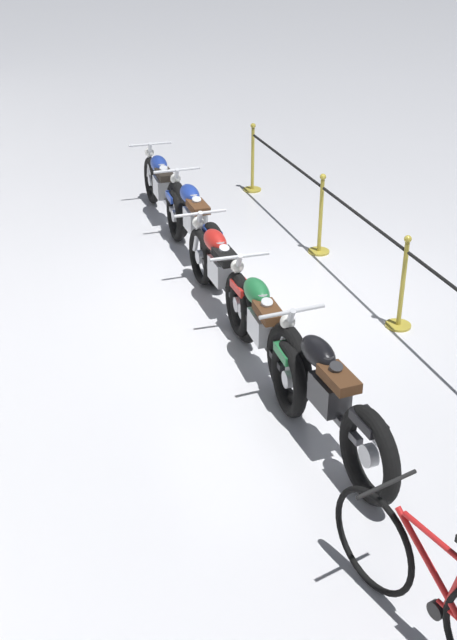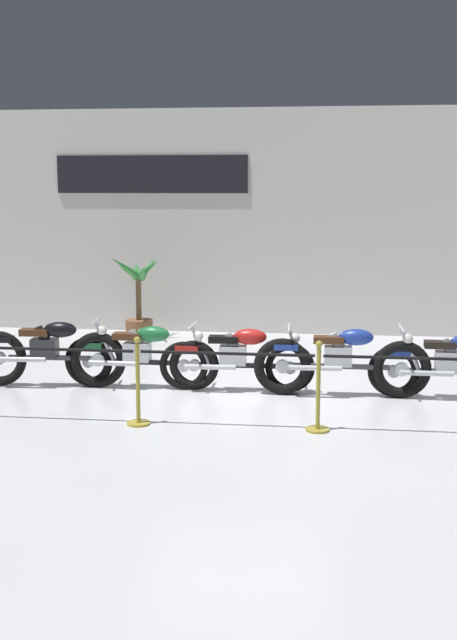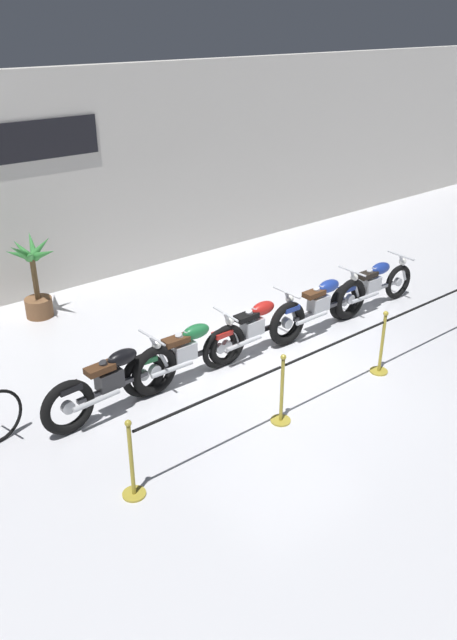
{
  "view_description": "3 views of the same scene",
  "coord_description": "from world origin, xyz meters",
  "px_view_note": "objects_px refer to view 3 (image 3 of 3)",
  "views": [
    {
      "loc": [
        -7.69,
        3.01,
        4.16
      ],
      "look_at": [
        -1.12,
        0.85,
        0.43
      ],
      "focal_mm": 45.0,
      "sensor_mm": 36.0,
      "label": 1
    },
    {
      "loc": [
        1.06,
        -10.03,
        2.79
      ],
      "look_at": [
        -0.21,
        0.68,
        0.97
      ],
      "focal_mm": 45.0,
      "sensor_mm": 36.0,
      "label": 2
    },
    {
      "loc": [
        -6.07,
        -6.17,
        5.05
      ],
      "look_at": [
        -0.89,
        0.27,
        0.98
      ],
      "focal_mm": 35.0,
      "sensor_mm": 36.0,
      "label": 3
    }
  ],
  "objects_px": {
    "motorcycle_green_1": "(187,353)",
    "potted_palm_left_of_row": "(34,278)",
    "motorcycle_blue_4": "(373,286)",
    "motorcycle_red_2": "(255,328)",
    "motorcycle_blue_3": "(321,306)",
    "stanchion_mid_right": "(381,352)",
    "stanchion_far_left": "(277,380)",
    "stanchion_mid_left": "(282,399)",
    "motorcycle_black_0": "(114,383)"
  },
  "relations": [
    {
      "from": "motorcycle_blue_3",
      "to": "stanchion_mid_left",
      "type": "relative_size",
      "value": 2.23
    },
    {
      "from": "motorcycle_blue_3",
      "to": "stanchion_mid_right",
      "type": "height_order",
      "value": "stanchion_mid_right"
    },
    {
      "from": "stanchion_far_left",
      "to": "stanchion_mid_left",
      "type": "height_order",
      "value": "same"
    },
    {
      "from": "motorcycle_blue_3",
      "to": "stanchion_far_left",
      "type": "distance_m",
      "value": 2.97
    },
    {
      "from": "motorcycle_red_2",
      "to": "motorcycle_blue_4",
      "type": "relative_size",
      "value": 0.96
    },
    {
      "from": "motorcycle_red_2",
      "to": "motorcycle_blue_4",
      "type": "bearing_deg",
      "value": -1.33
    },
    {
      "from": "motorcycle_green_1",
      "to": "motorcycle_blue_4",
      "type": "relative_size",
      "value": 0.99
    },
    {
      "from": "motorcycle_green_1",
      "to": "motorcycle_red_2",
      "type": "distance_m",
      "value": 1.34
    },
    {
      "from": "motorcycle_green_1",
      "to": "stanchion_mid_right",
      "type": "xyz_separation_m",
      "value": [
        2.45,
        -1.71,
        -0.1
      ]
    },
    {
      "from": "motorcycle_black_0",
      "to": "stanchion_far_left",
      "type": "xyz_separation_m",
      "value": [
        1.56,
        -1.63,
        0.22
      ]
    },
    {
      "from": "motorcycle_blue_3",
      "to": "stanchion_mid_left",
      "type": "distance_m",
      "value": 2.88
    },
    {
      "from": "stanchion_mid_right",
      "to": "motorcycle_blue_4",
      "type": "bearing_deg",
      "value": 42.68
    },
    {
      "from": "motorcycle_green_1",
      "to": "motorcycle_red_2",
      "type": "bearing_deg",
      "value": -0.58
    },
    {
      "from": "potted_palm_left_of_row",
      "to": "motorcycle_blue_3",
      "type": "bearing_deg",
      "value": -45.23
    },
    {
      "from": "motorcycle_blue_3",
      "to": "stanchion_far_left",
      "type": "bearing_deg",
      "value": -147.67
    },
    {
      "from": "motorcycle_green_1",
      "to": "stanchion_far_left",
      "type": "distance_m",
      "value": 1.74
    },
    {
      "from": "motorcycle_blue_3",
      "to": "motorcycle_black_0",
      "type": "bearing_deg",
      "value": 179.36
    },
    {
      "from": "motorcycle_red_2",
      "to": "motorcycle_blue_3",
      "type": "height_order",
      "value": "motorcycle_blue_3"
    },
    {
      "from": "potted_palm_left_of_row",
      "to": "stanchion_mid_right",
      "type": "bearing_deg",
      "value": -57.65
    },
    {
      "from": "motorcycle_green_1",
      "to": "potted_palm_left_of_row",
      "type": "relative_size",
      "value": 1.38
    },
    {
      "from": "motorcycle_blue_4",
      "to": "motorcycle_green_1",
      "type": "bearing_deg",
      "value": 178.91
    },
    {
      "from": "motorcycle_blue_4",
      "to": "stanchion_far_left",
      "type": "height_order",
      "value": "stanchion_far_left"
    },
    {
      "from": "motorcycle_blue_4",
      "to": "stanchion_far_left",
      "type": "distance_m",
      "value": 4.28
    },
    {
      "from": "motorcycle_red_2",
      "to": "potted_palm_left_of_row",
      "type": "xyz_separation_m",
      "value": [
        -2.2,
        3.54,
        0.31
      ]
    },
    {
      "from": "motorcycle_blue_3",
      "to": "stanchion_mid_right",
      "type": "distance_m",
      "value": 1.62
    },
    {
      "from": "motorcycle_red_2",
      "to": "stanchion_far_left",
      "type": "bearing_deg",
      "value": -122.6
    },
    {
      "from": "motorcycle_black_0",
      "to": "stanchion_far_left",
      "type": "distance_m",
      "value": 2.26
    },
    {
      "from": "motorcycle_black_0",
      "to": "stanchion_mid_left",
      "type": "distance_m",
      "value": 2.32
    },
    {
      "from": "motorcycle_green_1",
      "to": "motorcycle_blue_4",
      "type": "bearing_deg",
      "value": -1.09
    },
    {
      "from": "motorcycle_black_0",
      "to": "stanchion_mid_left",
      "type": "height_order",
      "value": "stanchion_mid_left"
    },
    {
      "from": "motorcycle_blue_4",
      "to": "stanchion_mid_left",
      "type": "distance_m",
      "value": 4.19
    },
    {
      "from": "motorcycle_green_1",
      "to": "motorcycle_blue_4",
      "type": "xyz_separation_m",
      "value": [
        4.21,
        -0.08,
        0.01
      ]
    },
    {
      "from": "potted_palm_left_of_row",
      "to": "stanchion_far_left",
      "type": "bearing_deg",
      "value": -77.91
    },
    {
      "from": "motorcycle_black_0",
      "to": "motorcycle_blue_3",
      "type": "bearing_deg",
      "value": -0.64
    },
    {
      "from": "motorcycle_red_2",
      "to": "motorcycle_blue_4",
      "type": "height_order",
      "value": "motorcycle_blue_4"
    },
    {
      "from": "motorcycle_red_2",
      "to": "motorcycle_black_0",
      "type": "bearing_deg",
      "value": -178.6
    },
    {
      "from": "motorcycle_black_0",
      "to": "stanchion_mid_right",
      "type": "distance_m",
      "value": 4.09
    },
    {
      "from": "stanchion_far_left",
      "to": "stanchion_mid_right",
      "type": "distance_m",
      "value": 2.22
    },
    {
      "from": "motorcycle_blue_4",
      "to": "stanchion_mid_left",
      "type": "relative_size",
      "value": 2.1
    },
    {
      "from": "motorcycle_blue_4",
      "to": "potted_palm_left_of_row",
      "type": "distance_m",
      "value": 6.23
    },
    {
      "from": "motorcycle_black_0",
      "to": "potted_palm_left_of_row",
      "type": "bearing_deg",
      "value": 83.05
    },
    {
      "from": "potted_palm_left_of_row",
      "to": "stanchion_far_left",
      "type": "height_order",
      "value": "potted_palm_left_of_row"
    },
    {
      "from": "stanchion_far_left",
      "to": "stanchion_mid_left",
      "type": "relative_size",
      "value": 6.71
    },
    {
      "from": "stanchion_mid_left",
      "to": "stanchion_far_left",
      "type": "bearing_deg",
      "value": 180.0
    },
    {
      "from": "motorcycle_green_1",
      "to": "motorcycle_blue_4",
      "type": "height_order",
      "value": "motorcycle_green_1"
    },
    {
      "from": "motorcycle_red_2",
      "to": "motorcycle_blue_3",
      "type": "xyz_separation_m",
      "value": [
        1.42,
        -0.11,
        0.01
      ]
    },
    {
      "from": "motorcycle_green_1",
      "to": "stanchion_far_left",
      "type": "xyz_separation_m",
      "value": [
        0.26,
        -1.71,
        0.24
      ]
    },
    {
      "from": "motorcycle_black_0",
      "to": "potted_palm_left_of_row",
      "type": "height_order",
      "value": "potted_palm_left_of_row"
    },
    {
      "from": "motorcycle_blue_3",
      "to": "stanchion_mid_left",
      "type": "height_order",
      "value": "stanchion_mid_left"
    },
    {
      "from": "motorcycle_green_1",
      "to": "potted_palm_left_of_row",
      "type": "height_order",
      "value": "potted_palm_left_of_row"
    }
  ]
}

